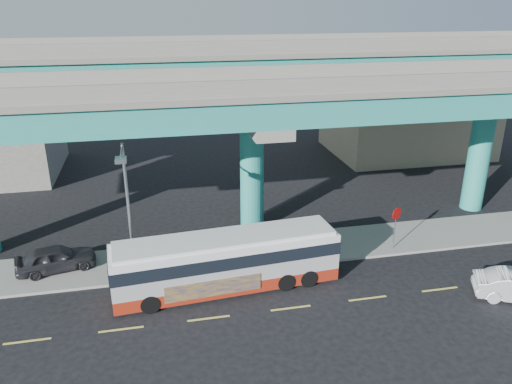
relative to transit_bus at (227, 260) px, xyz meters
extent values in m
plane|color=black|center=(2.72, -2.18, -1.62)|extent=(120.00, 120.00, 0.00)
cube|color=gray|center=(2.72, 3.32, -1.55)|extent=(70.00, 4.00, 0.15)
cube|color=#D8C64C|center=(-9.28, -2.48, -1.61)|extent=(2.00, 0.12, 0.01)
cube|color=#D8C64C|center=(-5.28, -2.48, -1.61)|extent=(2.00, 0.12, 0.01)
cube|color=#D8C64C|center=(-1.28, -2.48, -1.61)|extent=(2.00, 0.12, 0.01)
cube|color=#D8C64C|center=(2.72, -2.48, -1.61)|extent=(2.00, 0.12, 0.01)
cube|color=#D8C64C|center=(6.72, -2.48, -1.61)|extent=(2.00, 0.12, 0.01)
cube|color=#D8C64C|center=(10.72, -2.48, -1.61)|extent=(2.00, 0.12, 0.01)
cube|color=#D8C64C|center=(14.72, -2.48, -1.61)|extent=(2.00, 0.12, 0.01)
cylinder|color=teal|center=(2.72, 6.82, 2.08)|extent=(1.50, 1.50, 7.40)
cube|color=gray|center=(2.72, 6.82, 6.08)|extent=(2.00, 12.00, 0.60)
cube|color=gray|center=(2.72, 10.32, 6.98)|extent=(1.80, 5.00, 1.20)
cylinder|color=teal|center=(18.72, 6.82, 2.08)|extent=(1.50, 1.50, 7.40)
cube|color=gray|center=(18.72, 6.82, 6.08)|extent=(2.00, 12.00, 0.60)
cube|color=gray|center=(18.72, 10.32, 6.98)|extent=(1.80, 5.00, 1.20)
cube|color=teal|center=(2.72, 3.32, 7.08)|extent=(52.00, 5.00, 1.40)
cube|color=gray|center=(2.72, 3.32, 7.93)|extent=(52.00, 5.40, 0.30)
cube|color=gray|center=(2.72, 0.82, 8.48)|extent=(52.00, 0.25, 0.80)
cube|color=gray|center=(2.72, 5.82, 8.48)|extent=(52.00, 0.25, 0.80)
cube|color=teal|center=(2.72, 10.32, 8.28)|extent=(52.00, 5.00, 1.40)
cube|color=gray|center=(2.72, 10.32, 9.13)|extent=(52.00, 5.40, 0.30)
cube|color=gray|center=(2.72, 7.82, 9.68)|extent=(52.00, 0.25, 0.80)
cube|color=gray|center=(2.72, 12.82, 9.68)|extent=(52.00, 0.25, 0.80)
cube|color=tan|center=(20.72, 20.82, 1.88)|extent=(14.00, 10.00, 7.00)
cube|color=black|center=(20.72, 15.72, 3.98)|extent=(12.00, 0.25, 1.20)
cube|color=maroon|center=(-0.01, 0.00, -1.10)|extent=(11.61, 3.36, 0.67)
cube|color=silver|center=(-0.01, 0.00, -0.05)|extent=(11.61, 3.36, 1.43)
cube|color=black|center=(-0.01, 0.00, 0.43)|extent=(11.67, 3.41, 0.67)
cube|color=silver|center=(-0.01, 0.00, 0.96)|extent=(11.61, 3.36, 0.38)
cube|color=silver|center=(-0.01, 0.00, 1.24)|extent=(11.19, 3.08, 0.19)
cube|color=black|center=(5.71, 0.47, 0.29)|extent=(0.24, 2.18, 1.15)
cube|color=black|center=(-5.74, -0.47, 0.29)|extent=(0.24, 2.18, 1.15)
cube|color=navy|center=(-0.86, -1.31, -0.74)|extent=(4.76, 0.44, 0.86)
cylinder|color=black|center=(-3.92, -1.42, -1.14)|extent=(0.97, 0.36, 0.95)
cylinder|color=black|center=(-4.10, 0.77, -1.14)|extent=(0.97, 0.36, 0.95)
cylinder|color=black|center=(2.93, -0.86, -1.14)|extent=(0.97, 0.36, 0.95)
cylinder|color=black|center=(2.75, 1.33, -1.14)|extent=(0.97, 0.36, 0.95)
cylinder|color=black|center=(4.16, -0.76, -1.14)|extent=(0.97, 0.36, 0.95)
cylinder|color=black|center=(3.99, 1.43, -1.14)|extent=(0.97, 0.36, 0.95)
imported|color=#292A2E|center=(-8.86, 3.50, -0.76)|extent=(3.45, 4.87, 1.42)
cylinder|color=gray|center=(-4.67, 1.82, 2.24)|extent=(0.16, 0.16, 7.43)
cylinder|color=gray|center=(-4.67, 0.81, 5.76)|extent=(0.12, 2.01, 0.12)
cube|color=gray|center=(-4.67, -0.19, 5.71)|extent=(0.50, 0.70, 0.18)
cylinder|color=gray|center=(10.30, 2.02, -0.33)|extent=(0.06, 0.06, 2.28)
cylinder|color=#B20A0A|center=(10.30, 1.99, 0.76)|extent=(0.72, 0.37, 0.79)
camera|label=1|loc=(-3.21, -22.16, 12.45)|focal=35.00mm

